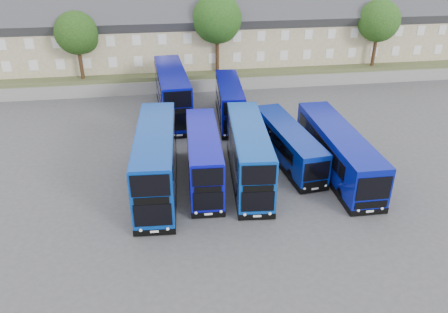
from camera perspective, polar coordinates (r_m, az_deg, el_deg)
ground at (r=32.27m, az=1.92°, el=-5.34°), size 120.00×120.00×0.00m
retaining_wall at (r=53.57m, az=-2.78°, el=9.25°), size 70.00×0.40×1.50m
earth_bank at (r=63.04m, az=-3.80°, el=12.27°), size 80.00×20.00×2.00m
terrace_row at (r=58.74m, az=2.50°, el=16.78°), size 66.00×10.40×11.20m
dd_front_left at (r=32.51m, az=-8.81°, el=-0.67°), size 3.45×12.00×4.72m
dd_front_mid at (r=33.30m, az=-2.66°, el=-0.26°), size 2.91×10.35×4.06m
dd_front_right at (r=33.43m, az=3.22°, el=0.18°), size 3.51×11.28×4.41m
dd_rear_left at (r=46.01m, az=-6.76°, el=8.14°), size 3.37×12.34×4.86m
dd_rear_right at (r=44.55m, az=0.71°, el=7.04°), size 3.03×10.02×3.92m
coach_east_a at (r=37.04m, az=8.36°, el=1.58°), size 3.44×11.23×3.02m
coach_east_b at (r=36.02m, az=14.55°, el=0.63°), size 2.84×13.03×3.56m
tree_west at (r=53.47m, az=-18.53°, el=14.88°), size 4.80×4.80×7.65m
tree_mid at (r=53.57m, az=-0.77°, el=17.36°), size 5.76×5.76×9.18m
tree_east at (r=59.36m, az=19.64°, el=16.19°), size 5.12×5.12×8.16m
tree_far at (r=68.22m, az=21.67°, el=17.46°), size 5.44×5.44×8.67m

